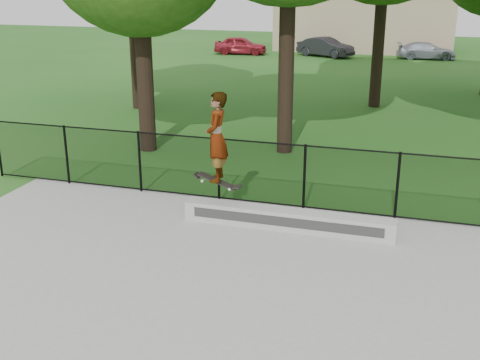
{
  "coord_description": "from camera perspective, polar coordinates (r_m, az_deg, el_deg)",
  "views": [
    {
      "loc": [
        2.31,
        -6.55,
        5.03
      ],
      "look_at": [
        -0.97,
        4.2,
        1.2
      ],
      "focal_mm": 45.0,
      "sensor_mm": 36.0,
      "label": 1
    }
  ],
  "objects": [
    {
      "name": "car_a",
      "position": [
        41.25,
        0.06,
        12.65
      ],
      "size": [
        3.58,
        1.72,
        1.19
      ],
      "primitive_type": "imported",
      "rotation": [
        0.0,
        0.0,
        1.66
      ],
      "color": "maroon",
      "rests_on": "ground"
    },
    {
      "name": "grind_ledge",
      "position": [
        12.45,
        4.52,
        -3.74
      ],
      "size": [
        4.39,
        0.4,
        0.41
      ],
      "primitive_type": "cube",
      "color": "#A8A7A2",
      "rests_on": "concrete_slab"
    },
    {
      "name": "car_c",
      "position": [
        40.56,
        17.26,
        11.62
      ],
      "size": [
        3.45,
        1.85,
        1.04
      ],
      "primitive_type": "imported",
      "rotation": [
        0.0,
        0.0,
        1.69
      ],
      "color": "gray",
      "rests_on": "ground"
    },
    {
      "name": "car_b",
      "position": [
        40.38,
        8.11,
        12.37
      ],
      "size": [
        3.63,
        2.5,
        1.23
      ],
      "primitive_type": "imported",
      "rotation": [
        0.0,
        0.0,
        1.18
      ],
      "color": "black",
      "rests_on": "ground"
    },
    {
      "name": "skater_airborne",
      "position": [
        12.31,
        -2.22,
        3.98
      ],
      "size": [
        0.81,
        0.75,
        2.07
      ],
      "color": "black",
      "rests_on": "ground"
    },
    {
      "name": "distant_building",
      "position": [
        44.85,
        11.81,
        14.78
      ],
      "size": [
        12.4,
        6.4,
        4.3
      ],
      "color": "tan",
      "rests_on": "ground"
    },
    {
      "name": "chainlink_fence",
      "position": [
        13.35,
        6.12,
        0.28
      ],
      "size": [
        16.06,
        0.06,
        1.5
      ],
      "color": "black",
      "rests_on": "concrete_slab"
    }
  ]
}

